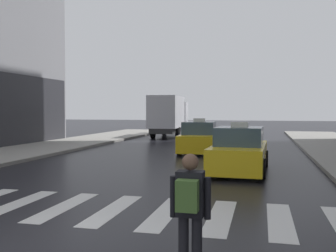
% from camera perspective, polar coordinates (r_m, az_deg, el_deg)
% --- Properties ---
extents(crosswalk_markings, '(11.30, 2.80, 0.01)m').
position_cam_1_polar(crosswalk_markings, '(9.16, -11.71, -11.73)').
color(crosswalk_markings, silver).
rests_on(crosswalk_markings, ground).
extents(taxi_lead, '(2.07, 4.60, 1.80)m').
position_cam_1_polar(taxi_lead, '(14.27, 10.49, -3.73)').
color(taxi_lead, yellow).
rests_on(taxi_lead, ground).
extents(taxi_second, '(2.08, 4.61, 1.80)m').
position_cam_1_polar(taxi_second, '(20.49, 4.65, -1.87)').
color(taxi_second, yellow).
rests_on(taxi_second, ground).
extents(box_truck, '(2.58, 7.63, 3.35)m').
position_cam_1_polar(box_truck, '(31.98, 0.13, 1.67)').
color(box_truck, '#2D2D2D').
rests_on(box_truck, ground).
extents(pedestrian_with_backpack, '(0.55, 0.43, 1.65)m').
position_cam_1_polar(pedestrian_with_backpack, '(5.20, 3.22, -11.59)').
color(pedestrian_with_backpack, black).
rests_on(pedestrian_with_backpack, ground).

